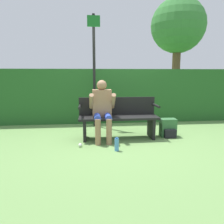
{
  "coord_description": "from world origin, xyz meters",
  "views": [
    {
      "loc": [
        -0.62,
        -4.47,
        1.37
      ],
      "look_at": [
        -0.15,
        -0.1,
        0.59
      ],
      "focal_mm": 35.0,
      "sensor_mm": 36.0,
      "label": 1
    }
  ],
  "objects": [
    {
      "name": "ground_plane",
      "position": [
        0.0,
        0.0,
        0.0
      ],
      "size": [
        40.0,
        40.0,
        0.0
      ],
      "primitive_type": "plane",
      "color": "#668E4C"
    },
    {
      "name": "park_bench",
      "position": [
        0.0,
        0.06,
        0.46
      ],
      "size": [
        1.67,
        0.48,
        0.86
      ],
      "color": "black",
      "rests_on": "ground"
    },
    {
      "name": "tree",
      "position": [
        2.85,
        4.04,
        3.14
      ],
      "size": [
        2.08,
        2.08,
        4.24
      ],
      "color": "brown",
      "rests_on": "ground"
    },
    {
      "name": "hedge_back",
      "position": [
        0.0,
        1.69,
        0.75
      ],
      "size": [
        12.0,
        0.45,
        1.5
      ],
      "color": "#235623",
      "rests_on": "ground"
    },
    {
      "name": "litter_crumple",
      "position": [
        -0.8,
        -0.48,
        0.04
      ],
      "size": [
        0.07,
        0.07,
        0.07
      ],
      "color": "silver",
      "rests_on": "ground"
    },
    {
      "name": "signpost",
      "position": [
        -0.47,
        1.15,
        1.56
      ],
      "size": [
        0.31,
        0.09,
        2.81
      ],
      "color": "black",
      "rests_on": "ground"
    },
    {
      "name": "backpack",
      "position": [
        1.11,
        0.03,
        0.19
      ],
      "size": [
        0.34,
        0.3,
        0.39
      ],
      "color": "#336638",
      "rests_on": "ground"
    },
    {
      "name": "person_seated",
      "position": [
        -0.35,
        -0.06,
        0.69
      ],
      "size": [
        0.53,
        0.6,
        1.24
      ],
      "color": "#997051",
      "rests_on": "ground"
    },
    {
      "name": "parked_car",
      "position": [
        -5.65,
        11.25,
        0.66
      ],
      "size": [
        2.93,
        4.33,
        1.38
      ],
      "rotation": [
        0.0,
        0.0,
        1.26
      ],
      "color": "black",
      "rests_on": "ground"
    },
    {
      "name": "water_bottle",
      "position": [
        -0.14,
        -0.76,
        0.12
      ],
      "size": [
        0.08,
        0.08,
        0.25
      ],
      "color": "#4C8CCC",
      "rests_on": "ground"
    }
  ]
}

